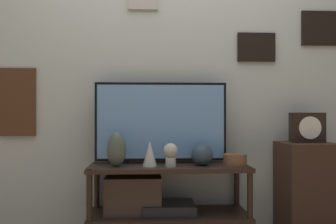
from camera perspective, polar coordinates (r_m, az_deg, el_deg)
The scene contains 10 objects.
wall_back at distance 3.09m, azimuth -0.25°, elevation 7.52°, with size 6.40×0.08×2.70m.
media_console at distance 2.84m, azimuth -1.82°, elevation -11.98°, with size 1.12×0.44×0.57m.
television at distance 2.88m, azimuth -1.03°, elevation -1.42°, with size 0.96×0.05×0.59m.
vase_round_glass at distance 2.78m, azimuth 4.98°, elevation -6.17°, with size 0.15×0.15×0.15m.
vase_slim_bronze at distance 2.73m, azimuth -2.66°, elevation -6.03°, with size 0.10×0.10×0.18m.
vase_urn_stoneware at distance 2.73m, azimuth -7.50°, elevation -5.44°, with size 0.13×0.12×0.23m.
vase_wide_bowl at distance 2.80m, azimuth 9.71°, elevation -6.87°, with size 0.16×0.16×0.08m.
decorative_bust at distance 2.70m, azimuth 0.39°, elevation -6.03°, with size 0.10×0.10×0.16m.
side_table at distance 3.10m, azimuth 19.58°, elevation -10.90°, with size 0.38×0.39×0.72m.
mantel_clock at distance 3.08m, azimuth 19.56°, elevation -2.13°, with size 0.24×0.11×0.22m.
Camera 1 is at (-0.16, -2.52, 0.93)m, focal length 42.00 mm.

